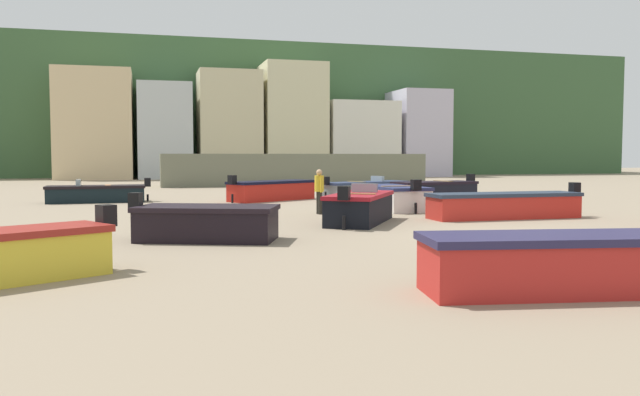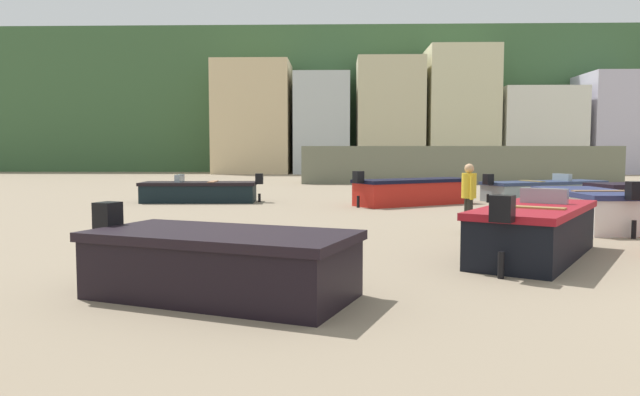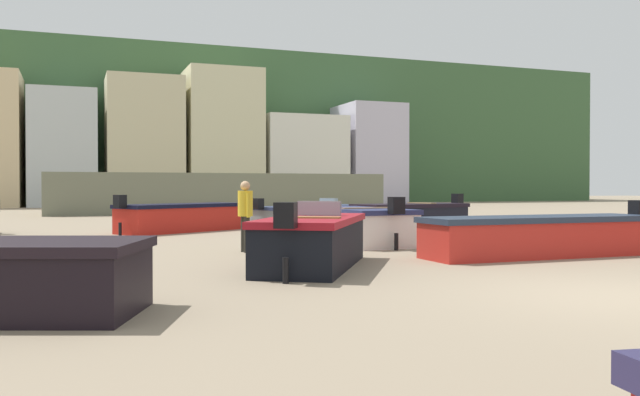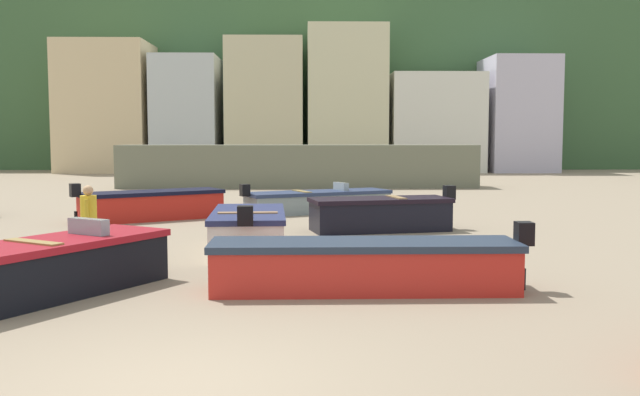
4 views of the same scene
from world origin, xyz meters
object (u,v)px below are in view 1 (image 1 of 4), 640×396
Objects in this scene: boat_red_0 at (549,263)px; boat_white_9 at (393,197)px; boat_grey_5 at (365,189)px; boat_red_10 at (504,205)px; boat_black_2 at (96,194)px; boat_red_4 at (272,190)px; beach_walker_foreground at (319,188)px; boat_black_1 at (360,208)px; boat_black_6 at (435,191)px; boat_black_8 at (207,223)px.

boat_red_0 is 1.04× the size of boat_white_9.
boat_grey_5 is 12.73m from boat_red_10.
boat_red_4 is at bearing -98.56° from boat_black_2.
boat_red_4 is 0.83× the size of boat_red_10.
beach_walker_foreground is at bearing 8.75° from boat_red_0.
boat_black_1 is 10.82m from boat_red_4.
boat_red_4 is 5.77m from boat_grey_5.
boat_black_6 reaches higher than boat_black_2.
boat_black_1 is 14.51m from boat_black_2.
boat_black_8 is at bearing -55.67° from boat_grey_5.
boat_white_9 is (3.38, 15.10, 0.01)m from boat_red_0.
boat_red_4 is at bearing -176.81° from boat_black_8.
boat_black_8 reaches higher than boat_grey_5.
boat_white_9 is (-3.44, -3.55, -0.00)m from boat_black_6.
beach_walker_foreground reaches higher than boat_black_1.
boat_black_1 reaches higher than boat_red_0.
boat_black_8 is at bearing -117.86° from boat_black_1.
boat_white_9 is 3.54m from beach_walker_foreground.
boat_black_2 is at bearing -109.06° from boat_grey_5.
boat_black_8 is 7.79m from beach_walker_foreground.
boat_grey_5 is 1.25× the size of boat_black_6.
beach_walker_foreground is (8.23, -8.38, 0.56)m from boat_black_2.
boat_red_10 is at bearing -132.11° from boat_black_2.
boat_red_4 reaches higher than boat_red_10.
boat_red_10 is at bearing 127.62° from boat_black_8.
boat_red_4 is at bearing 9.68° from boat_red_0.
boat_red_0 is at bearing -30.75° from boat_red_4.
boat_black_6 is at bearing 43.03° from boat_white_9.
boat_black_1 is 5.88m from boat_black_8.
boat_black_8 is 10.84m from boat_white_9.
beach_walker_foreground is at bearing 129.22° from boat_black_1.
boat_red_4 is at bearing 177.34° from beach_walker_foreground.
boat_black_1 reaches higher than boat_black_2.
boat_red_0 is at bearing 148.10° from boat_black_6.
boat_black_1 is 0.77× the size of boat_grey_5.
beach_walker_foreground is (-3.31, -1.16, 0.48)m from boat_white_9.
boat_black_6 is (7.06, -2.83, 0.01)m from boat_red_4.
boat_black_6 is at bearing -5.46° from boat_grey_5.
boat_grey_5 is at bearing 169.11° from boat_black_8.
beach_walker_foreground is (4.58, 6.27, 0.51)m from boat_black_8.
boat_black_1 reaches higher than boat_red_4.
beach_walker_foreground is at bearing 164.22° from boat_black_8.
boat_grey_5 is at bearing 147.21° from beach_walker_foreground.
boat_white_9 is (2.85, 4.41, -0.01)m from boat_black_1.
beach_walker_foreground reaches higher than boat_white_9.
boat_red_0 is 23.76m from boat_black_2.
boat_black_1 is 5.19m from boat_red_10.
beach_walker_foreground is at bearing 60.86° from boat_red_10.
boat_grey_5 is (5.13, 23.57, -0.08)m from boat_red_0.
boat_black_2 is 0.83× the size of boat_red_10.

